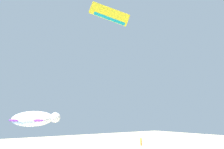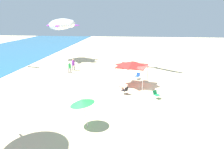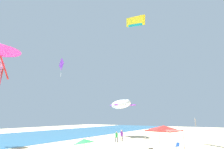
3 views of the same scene
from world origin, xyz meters
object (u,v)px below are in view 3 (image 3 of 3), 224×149
Objects in this scene: beach_umbrella at (84,141)px; banner_flag at (196,128)px; folding_chair_facing_ocean at (177,145)px; kite_parafoil_yellow at (135,22)px; kite_diamond_purple at (61,65)px; kite_turtle_white at (121,104)px; person_watching_sky at (117,136)px; person_far_stroller at (122,135)px; canopy_tent at (164,128)px.

banner_flag is at bearing -16.08° from beach_umbrella.
beach_umbrella is 19.63m from banner_flag.
banner_flag is at bearing 107.58° from folding_chair_facing_ocean.
folding_chair_facing_ocean is 21.26m from kite_parafoil_yellow.
kite_parafoil_yellow reaches higher than kite_diamond_purple.
kite_parafoil_yellow is at bearing 109.91° from banner_flag.
kite_diamond_purple is (-7.06, 11.08, 8.57)m from kite_turtle_white.
kite_diamond_purple is at bearing 164.57° from person_watching_sky.
banner_flag is (6.39, -1.33, 1.76)m from folding_chair_facing_ocean.
person_watching_sky is at bearing 112.71° from banner_flag.
person_far_stroller is (-2.98, 10.83, -1.20)m from banner_flag.
canopy_tent reaches higher than person_watching_sky.
beach_umbrella is 15.34m from person_watching_sky.
person_far_stroller is 19.57m from kite_parafoil_yellow.
kite_parafoil_yellow is (6.11, 5.89, 17.81)m from canopy_tent.
person_far_stroller is at bearing 22.04° from kite_diamond_purple.
banner_flag reaches higher than folding_chair_facing_ocean.
kite_diamond_purple reaches higher than canopy_tent.
banner_flag is 28.99m from kite_diamond_purple.
beach_umbrella is (-9.89, 3.42, -0.60)m from canopy_tent.
canopy_tent is at bearing 86.09° from person_far_stroller.
kite_turtle_white reaches higher than banner_flag.
kite_turtle_white is (22.96, 9.32, 4.49)m from beach_umbrella.
kite_parafoil_yellow is at bearing -11.62° from kite_turtle_white.
canopy_tent is 0.58× the size of kite_turtle_white.
person_far_stroller is at bearing -170.45° from folding_chair_facing_ocean.
banner_flag is 11.86m from person_watching_sky.
person_watching_sky is at bearing 20.82° from beach_umbrella.
folding_chair_facing_ocean is at bearing -14.96° from canopy_tent.
person_far_stroller is (6.00, 8.80, -1.54)m from canopy_tent.
kite_turtle_white is at bearing 44.27° from canopy_tent.
kite_parafoil_yellow is at bearing 22.39° from kite_diamond_purple.
person_watching_sky is 1.58m from person_far_stroller.
kite_diamond_purple is at bearing -113.64° from kite_turtle_white.
banner_flag reaches higher than beach_umbrella.
beach_umbrella is 24.51m from kite_parafoil_yellow.
person_watching_sky reaches higher than folding_chair_facing_ocean.
beach_umbrella is 0.47× the size of kite_parafoil_yellow.
kite_diamond_purple is (-0.10, 17.93, -5.35)m from kite_parafoil_yellow.
kite_parafoil_yellow is 1.18× the size of kite_diamond_purple.
person_watching_sky is (1.84, 9.55, 0.47)m from folding_chair_facing_ocean.
folding_chair_facing_ocean is 18.06m from kite_turtle_white.
banner_flag is at bearing 135.72° from person_far_stroller.
beach_umbrella is 0.35× the size of kite_turtle_white.
person_watching_sky is (14.31, 5.44, -1.03)m from beach_umbrella.
kite_turtle_white reaches higher than person_watching_sky.
banner_flag is 0.75× the size of kite_parafoil_yellow.
beach_umbrella is at bearing 163.92° from banner_flag.
banner_flag is at bearing 13.34° from person_watching_sky.
folding_chair_facing_ocean is at bearing 168.22° from banner_flag.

